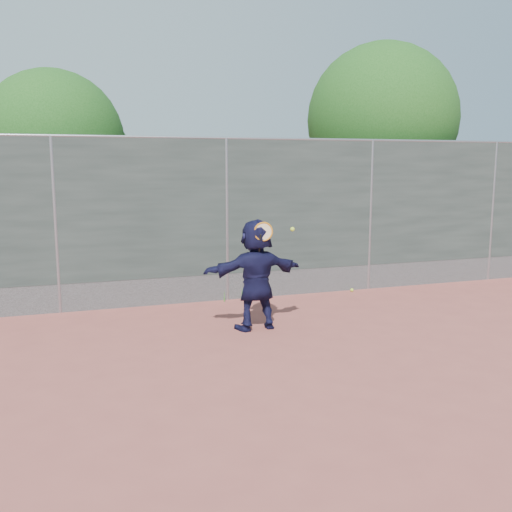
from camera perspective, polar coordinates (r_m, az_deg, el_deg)
name	(u,v)px	position (r m, az deg, el deg)	size (l,w,h in m)	color
ground	(299,359)	(7.66, 4.32, -10.23)	(80.00, 80.00, 0.00)	#9E4C42
player	(256,274)	(8.77, 0.00, -1.85)	(1.60, 0.51, 1.72)	#131334
ball_ground	(352,290)	(11.62, 9.57, -3.37)	(0.07, 0.07, 0.07)	#B8D930
fence	(227,216)	(10.57, -2.93, 4.00)	(20.00, 0.06, 3.03)	#38423D
swing_action	(266,233)	(8.51, 1.02, 2.36)	(0.64, 0.14, 0.51)	orange
tree_right	(388,124)	(14.52, 13.02, 12.75)	(3.78, 3.60, 5.39)	#382314
tree_left	(61,145)	(13.20, -18.91, 10.46)	(3.15, 3.00, 4.53)	#382314
weed_clump	(244,293)	(10.78, -1.19, -3.70)	(0.68, 0.07, 0.30)	#387226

